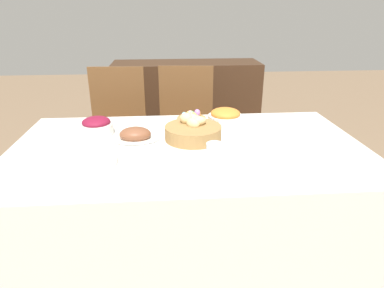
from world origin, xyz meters
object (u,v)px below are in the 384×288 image
(ham_platter, at_px, (135,135))
(beet_salad_bowl, at_px, (97,126))
(butter_dish, at_px, (105,160))
(knife, at_px, (205,177))
(chair_far_center, at_px, (186,127))
(spoon, at_px, (212,176))
(drinking_cup, at_px, (215,152))
(dinner_plate, at_px, (168,177))
(egg_basket, at_px, (192,118))
(chair_far_left, at_px, (117,129))
(bread_basket, at_px, (193,130))
(sideboard, at_px, (186,109))
(fork, at_px, (130,179))
(carrot_bowl, at_px, (225,118))

(ham_platter, bearing_deg, beet_salad_bowl, 155.02)
(beet_salad_bowl, xyz_separation_m, butter_dish, (0.10, -0.39, -0.03))
(ham_platter, bearing_deg, knife, -55.09)
(chair_far_center, relative_size, spoon, 5.27)
(spoon, relative_size, drinking_cup, 2.23)
(chair_far_center, relative_size, beet_salad_bowl, 5.30)
(knife, bearing_deg, dinner_plate, -177.06)
(egg_basket, distance_m, ham_platter, 0.42)
(chair_far_left, distance_m, butter_dish, 1.08)
(dinner_plate, bearing_deg, ham_platter, 109.90)
(bread_basket, height_order, egg_basket, bread_basket)
(chair_far_center, relative_size, sideboard, 0.70)
(dinner_plate, bearing_deg, fork, 180.00)
(spoon, bearing_deg, bread_basket, 92.24)
(fork, relative_size, knife, 1.00)
(egg_basket, bearing_deg, spoon, -87.80)
(carrot_bowl, distance_m, drinking_cup, 0.50)
(sideboard, relative_size, fork, 7.49)
(sideboard, xyz_separation_m, carrot_bowl, (0.15, -1.32, 0.32))
(dinner_plate, distance_m, knife, 0.16)
(egg_basket, xyz_separation_m, knife, (-0.00, -0.73, -0.03))
(sideboard, height_order, carrot_bowl, sideboard)
(chair_far_center, xyz_separation_m, beet_salad_bowl, (-0.54, -0.66, 0.25))
(carrot_bowl, height_order, drinking_cup, carrot_bowl)
(sideboard, bearing_deg, drinking_cup, -89.41)
(egg_basket, relative_size, ham_platter, 0.68)
(ham_platter, height_order, beet_salad_bowl, beet_salad_bowl)
(egg_basket, bearing_deg, carrot_bowl, -19.27)
(chair_far_left, bearing_deg, fork, -76.86)
(ham_platter, bearing_deg, fork, -88.49)
(bread_basket, bearing_deg, egg_basket, 87.16)
(chair_far_left, height_order, bread_basket, chair_far_left)
(bread_basket, bearing_deg, beet_salad_bowl, 168.20)
(carrot_bowl, bearing_deg, spoon, -104.51)
(dinner_plate, relative_size, fork, 1.42)
(spoon, bearing_deg, butter_dish, 156.96)
(chair_far_left, bearing_deg, spoon, -62.41)
(butter_dish, bearing_deg, sideboard, 74.74)
(egg_basket, relative_size, carrot_bowl, 0.86)
(bread_basket, distance_m, egg_basket, 0.27)
(drinking_cup, bearing_deg, bread_basket, 105.83)
(carrot_bowl, height_order, dinner_plate, carrot_bowl)
(sideboard, relative_size, dinner_plate, 5.29)
(knife, distance_m, butter_dish, 0.47)
(bread_basket, bearing_deg, chair_far_left, 123.94)
(chair_far_center, height_order, bread_basket, chair_far_center)
(dinner_plate, xyz_separation_m, spoon, (0.19, 0.00, -0.00))
(sideboard, distance_m, ham_platter, 1.58)
(knife, xyz_separation_m, drinking_cup, (0.07, 0.17, 0.04))
(bread_basket, distance_m, knife, 0.46)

